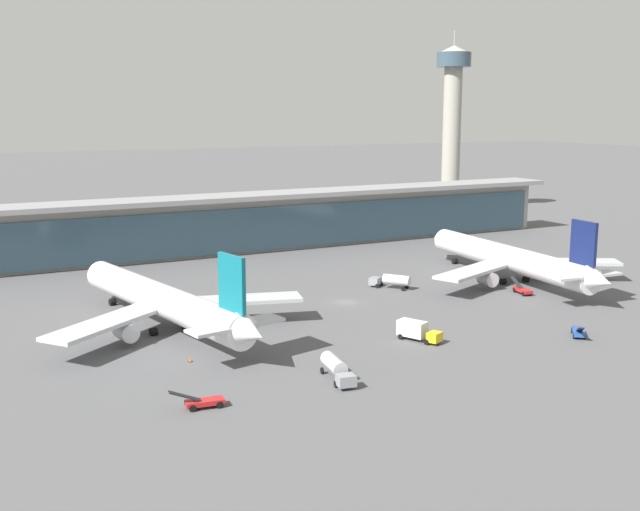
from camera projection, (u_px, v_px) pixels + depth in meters
The scene contains 12 objects.
ground_plane at pixel (346, 302), 147.36m from camera, with size 1200.00×1200.00×0.00m, color #515154.
airliner_left_stand at pixel (164, 301), 127.60m from camera, with size 45.47×59.85×16.01m.
airliner_centre_stand at pixel (511, 259), 163.93m from camera, with size 46.12×60.16×16.01m.
service_truck_near_nose_red at pixel (522, 290), 154.16m from camera, with size 2.71×6.94×2.70m.
service_truck_under_wing_grey at pixel (392, 280), 158.56m from camera, with size 6.84×8.30×2.95m.
service_truck_mid_apron_grey at pixel (337, 368), 104.64m from camera, with size 3.72×8.85×2.95m.
service_truck_by_tail_blue at pixel (579, 332), 124.88m from camera, with size 5.47×6.03×2.70m.
service_truck_on_taxiway_red at pixel (203, 402), 94.82m from camera, with size 6.92×2.47×2.70m.
service_truck_at_far_stand_yellow at pixel (417, 330), 122.58m from camera, with size 5.08×7.60×3.10m.
terminal_building at pixel (232, 223), 197.33m from camera, with size 197.20×12.80×15.20m.
control_tower at pixel (452, 115), 271.95m from camera, with size 12.00×12.00×63.59m.
safety_cone_alpha at pixel (190, 360), 112.34m from camera, with size 0.62×0.62×0.70m.
Camera 1 is at (-71.05, -124.36, 36.15)m, focal length 43.17 mm.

